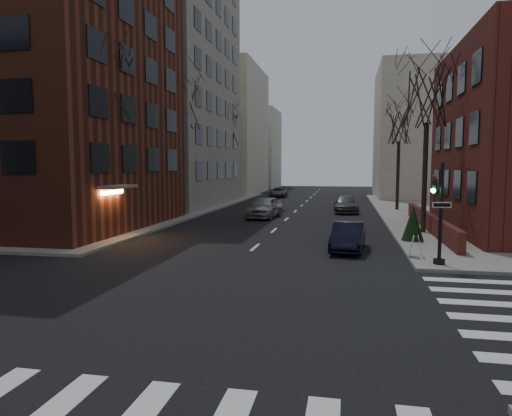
{
  "coord_description": "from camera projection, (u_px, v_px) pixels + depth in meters",
  "views": [
    {
      "loc": [
        4.35,
        -9.74,
        4.02
      ],
      "look_at": [
        0.15,
        11.47,
        2.0
      ],
      "focal_mm": 32.0,
      "sensor_mm": 36.0,
      "label": 1
    }
  ],
  "objects": [
    {
      "name": "ground",
      "position": [
        155.0,
        337.0,
        10.73
      ],
      "size": [
        160.0,
        160.0,
        0.0
      ],
      "primitive_type": "plane",
      "color": "black",
      "rests_on": "ground"
    },
    {
      "name": "sidewalk_far_left",
      "position": [
        7.0,
        205.0,
        45.63
      ],
      "size": [
        44.0,
        44.0,
        0.15
      ],
      "primitive_type": "cube",
      "color": "gray",
      "rests_on": "ground"
    },
    {
      "name": "building_left_brick",
      "position": [
        30.0,
        87.0,
        29.0
      ],
      "size": [
        15.0,
        15.0,
        18.0
      ],
      "primitive_type": "cube",
      "color": "maroon",
      "rests_on": "ground"
    },
    {
      "name": "building_left_tan",
      "position": [
        133.0,
        66.0,
        45.92
      ],
      "size": [
        18.0,
        18.0,
        28.0
      ],
      "primitive_type": "cube",
      "color": "gray",
      "rests_on": "ground"
    },
    {
      "name": "low_wall_right",
      "position": [
        429.0,
        222.0,
        27.43
      ],
      "size": [
        0.35,
        16.0,
        1.0
      ],
      "primitive_type": "cube",
      "color": "#5A1D1A",
      "rests_on": "sidewalk_far_right"
    },
    {
      "name": "building_distant_la",
      "position": [
        212.0,
        131.0,
        66.51
      ],
      "size": [
        14.0,
        16.0,
        18.0
      ],
      "primitive_type": "cube",
      "color": "beige",
      "rests_on": "ground"
    },
    {
      "name": "building_distant_ra",
      "position": [
        435.0,
        133.0,
        55.92
      ],
      "size": [
        14.0,
        14.0,
        16.0
      ],
      "primitive_type": "cube",
      "color": "beige",
      "rests_on": "ground"
    },
    {
      "name": "building_distant_lb",
      "position": [
        250.0,
        149.0,
        82.91
      ],
      "size": [
        10.0,
        12.0,
        14.0
      ],
      "primitive_type": "cube",
      "color": "beige",
      "rests_on": "ground"
    },
    {
      "name": "traffic_signal",
      "position": [
        439.0,
        220.0,
        17.8
      ],
      "size": [
        0.76,
        0.44,
        4.0
      ],
      "color": "black",
      "rests_on": "sidewalk_far_right"
    },
    {
      "name": "tree_left_a",
      "position": [
        107.0,
        85.0,
        25.32
      ],
      "size": [
        4.18,
        4.18,
        10.26
      ],
      "color": "#2D231C",
      "rests_on": "sidewalk_far_left"
    },
    {
      "name": "tree_left_b",
      "position": [
        183.0,
        105.0,
        37.0
      ],
      "size": [
        4.4,
        4.4,
        10.8
      ],
      "color": "#2D231C",
      "rests_on": "sidewalk_far_left"
    },
    {
      "name": "tree_left_c",
      "position": [
        227.0,
        129.0,
        50.75
      ],
      "size": [
        3.96,
        3.96,
        9.72
      ],
      "color": "#2D231C",
      "rests_on": "sidewalk_far_left"
    },
    {
      "name": "tree_right_a",
      "position": [
        428.0,
        95.0,
        25.86
      ],
      "size": [
        3.96,
        3.96,
        9.72
      ],
      "color": "#2D231C",
      "rests_on": "sidewalk_far_right"
    },
    {
      "name": "tree_right_b",
      "position": [
        399.0,
        124.0,
        39.58
      ],
      "size": [
        3.74,
        3.74,
        9.18
      ],
      "color": "#2D231C",
      "rests_on": "sidewalk_far_right"
    },
    {
      "name": "streetlamp_near",
      "position": [
        172.0,
        163.0,
        33.41
      ],
      "size": [
        0.36,
        0.36,
        6.28
      ],
      "color": "black",
      "rests_on": "sidewalk_far_left"
    },
    {
      "name": "streetlamp_far",
      "position": [
        237.0,
        164.0,
        52.94
      ],
      "size": [
        0.36,
        0.36,
        6.28
      ],
      "color": "black",
      "rests_on": "sidewalk_far_left"
    },
    {
      "name": "parked_sedan",
      "position": [
        348.0,
        237.0,
        21.55
      ],
      "size": [
        1.76,
        4.12,
        1.32
      ],
      "primitive_type": "imported",
      "rotation": [
        0.0,
        0.0,
        -0.09
      ],
      "color": "black",
      "rests_on": "ground"
    },
    {
      "name": "car_lane_silver",
      "position": [
        264.0,
        207.0,
        35.09
      ],
      "size": [
        2.41,
        5.01,
        1.65
      ],
      "primitive_type": "imported",
      "rotation": [
        0.0,
        0.0,
        -0.1
      ],
      "color": "#9E9DA3",
      "rests_on": "ground"
    },
    {
      "name": "car_lane_gray",
      "position": [
        346.0,
        204.0,
        39.05
      ],
      "size": [
        2.24,
        5.01,
        1.43
      ],
      "primitive_type": "imported",
      "rotation": [
        0.0,
        0.0,
        0.05
      ],
      "color": "#3E3E42",
      "rests_on": "ground"
    },
    {
      "name": "car_lane_far",
      "position": [
        278.0,
        192.0,
        57.99
      ],
      "size": [
        2.24,
        4.53,
        1.24
      ],
      "primitive_type": "imported",
      "rotation": [
        0.0,
        0.0,
        0.04
      ],
      "color": "#47464C",
      "rests_on": "ground"
    },
    {
      "name": "sandwich_board",
      "position": [
        416.0,
        246.0,
        19.34
      ],
      "size": [
        0.46,
        0.61,
        0.91
      ],
      "primitive_type": "cube",
      "rotation": [
        0.0,
        0.0,
        -0.11
      ],
      "color": "white",
      "rests_on": "sidewalk_far_right"
    },
    {
      "name": "evergreen_shrub",
      "position": [
        413.0,
        223.0,
        23.5
      ],
      "size": [
        1.23,
        1.23,
        1.84
      ],
      "primitive_type": "cone",
      "rotation": [
        0.0,
        0.0,
        -0.12
      ],
      "color": "black",
      "rests_on": "sidewalk_far_right"
    }
  ]
}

